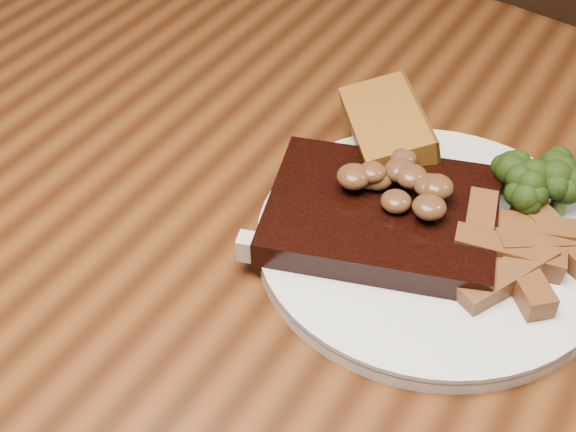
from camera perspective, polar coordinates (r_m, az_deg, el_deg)
name	(u,v)px	position (r m, az deg, el deg)	size (l,w,h in m)	color
dining_table	(301,303)	(0.72, 0.90, -6.23)	(1.60, 0.90, 0.75)	#532A10
plate	(431,243)	(0.65, 10.14, -1.93)	(0.28, 0.28, 0.01)	silver
steak	(381,216)	(0.64, 6.66, 0.01)	(0.18, 0.14, 0.03)	black
steak_bone	(345,267)	(0.60, 4.08, -3.63)	(0.16, 0.02, 0.02)	#C0B695
mushroom_pile	(395,183)	(0.62, 7.61, 2.34)	(0.07, 0.07, 0.03)	#542C1A
garlic_bread	(384,143)	(0.71, 6.83, 5.21)	(0.11, 0.06, 0.02)	#97551B
potato_wedges	(512,244)	(0.63, 15.65, -1.92)	(0.11, 0.11, 0.02)	brown
broccoli_cluster	(524,195)	(0.67, 16.43, 1.44)	(0.07, 0.07, 0.04)	#1F340B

